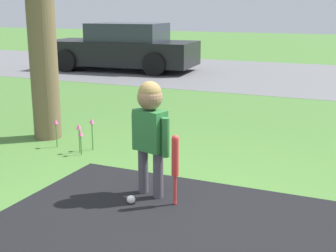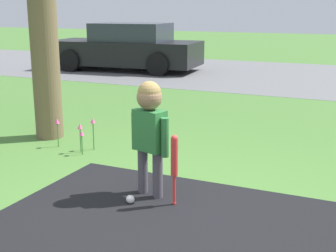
# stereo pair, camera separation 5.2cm
# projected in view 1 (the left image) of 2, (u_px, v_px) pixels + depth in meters

# --- Properties ---
(ground_plane) EXTENTS (60.00, 60.00, 0.00)m
(ground_plane) POSITION_uv_depth(u_px,v_px,m) (149.00, 218.00, 3.91)
(ground_plane) COLOR #477533
(street_strip) EXTENTS (40.00, 6.00, 0.01)m
(street_strip) POSITION_uv_depth(u_px,v_px,m) (305.00, 77.00, 11.85)
(street_strip) COLOR slate
(street_strip) RESTS_ON ground
(child) EXTENTS (0.43, 0.24, 1.08)m
(child) POSITION_uv_depth(u_px,v_px,m) (150.00, 123.00, 4.22)
(child) COLOR #4C4751
(child) RESTS_ON ground
(baseball_bat) EXTENTS (0.06, 0.06, 0.65)m
(baseball_bat) POSITION_uv_depth(u_px,v_px,m) (175.00, 160.00, 4.07)
(baseball_bat) COLOR red
(baseball_bat) RESTS_ON ground
(sports_ball) EXTENTS (0.08, 0.08, 0.08)m
(sports_ball) POSITION_uv_depth(u_px,v_px,m) (131.00, 199.00, 4.19)
(sports_ball) COLOR white
(sports_ball) RESTS_ON ground
(parked_car) EXTENTS (4.29, 2.09, 1.30)m
(parked_car) POSITION_uv_depth(u_px,v_px,m) (123.00, 48.00, 13.04)
(parked_car) COLOR black
(parked_car) RESTS_ON ground
(flower_bed) EXTENTS (0.54, 0.29, 0.40)m
(flower_bed) POSITION_uv_depth(u_px,v_px,m) (77.00, 128.00, 5.67)
(flower_bed) COLOR #38702D
(flower_bed) RESTS_ON ground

